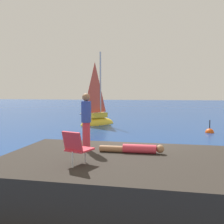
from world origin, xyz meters
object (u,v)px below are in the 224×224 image
Objects in this scene: person_standing at (86,120)px; beach_chair at (77,146)px; sailboat_near at (97,120)px; marker_buoy at (210,133)px; person_sunbather at (135,149)px.

beach_chair is at bearing 108.64° from person_standing.
sailboat_near reaches higher than marker_buoy.
person_sunbather is at bearing -174.34° from person_standing.
person_standing is 2.03× the size of beach_chair.
person_standing is at bearing -116.27° from marker_buoy.
person_sunbather is (4.32, -13.93, 0.78)m from sailboat_near.
sailboat_near reaches higher than beach_chair.
person_sunbather reaches higher than marker_buoy.
sailboat_near is 3.72× the size of person_sunbather.
person_standing is (-1.39, 0.12, 0.75)m from person_sunbather.
person_standing reaches higher than marker_buoy.
person_standing is 1.66m from beach_chair.
beach_chair is (-1.17, -1.47, 0.33)m from person_sunbather.
sailboat_near is 5.80× the size of marker_buoy.
person_sunbather is 1.09× the size of person_standing.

